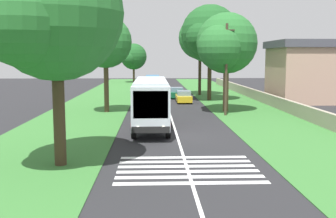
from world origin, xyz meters
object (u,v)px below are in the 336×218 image
roadside_tree_left_1 (53,18)px  roadside_tree_right_0 (225,45)px  roadside_tree_left_2 (133,57)px  utility_pole (226,68)px  coach_bus (151,100)px  trailing_minibus_0 (153,82)px  trailing_car_0 (184,97)px  roadside_tree_left_0 (105,43)px  roadside_building (311,71)px  roadside_tree_right_2 (209,36)px  roadside_tree_right_1 (199,39)px  trailing_car_1 (177,93)px

roadside_tree_left_1 → roadside_tree_right_0: 22.97m
roadside_tree_left_2 → utility_pole: size_ratio=1.01×
roadside_tree_left_1 → roadside_tree_right_0: (19.65, -11.87, -0.67)m
coach_bus → trailing_minibus_0: (34.68, -0.12, -0.60)m
trailing_car_0 → utility_pole: (-11.32, -3.04, 3.74)m
roadside_tree_left_0 → roadside_building: size_ratio=0.97×
roadside_tree_left_0 → roadside_building: bearing=-70.0°
trailing_minibus_0 → roadside_tree_right_2: size_ratio=0.50×
roadside_tree_left_2 → roadside_tree_right_2: bearing=-163.5°
roadside_tree_left_0 → roadside_building: 25.83m
coach_bus → roadside_tree_right_0: size_ratio=1.14×
roadside_tree_right_1 → roadside_building: 16.49m
roadside_tree_right_0 → roadside_tree_left_2: bearing=13.0°
trailing_minibus_0 → roadside_tree_left_1: bearing=174.0°
trailing_car_0 → roadside_tree_left_0: (-8.42, 8.41, 6.11)m
roadside_tree_right_0 → roadside_tree_right_1: roadside_tree_right_1 is taller
roadside_tree_right_2 → trailing_car_0: bearing=127.1°
trailing_car_1 → roadside_tree_right_2: bearing=-128.9°
trailing_minibus_0 → roadside_building: roadside_building is taller
roadside_tree_left_2 → utility_pole: roadside_tree_left_2 is taller
trailing_minibus_0 → roadside_tree_right_1: 11.71m
roadside_tree_left_2 → roadside_tree_left_1: bearing=179.6°
coach_bus → trailing_car_1: bearing=-8.2°
coach_bus → roadside_tree_right_2: roadside_tree_right_2 is taller
roadside_tree_left_2 → roadside_tree_right_1: (-30.78, -10.96, 2.52)m
roadside_tree_left_2 → roadside_tree_right_0: 50.50m
roadside_tree_left_0 → roadside_tree_left_2: 49.11m
roadside_tree_right_1 → roadside_tree_right_0: bearing=-178.8°
roadside_tree_left_1 → roadside_building: size_ratio=1.10×
roadside_tree_left_1 → roadside_tree_right_1: bearing=-16.8°
roadside_tree_right_0 → trailing_minibus_0: bearing=15.6°
roadside_tree_left_1 → roadside_tree_right_2: 32.88m
trailing_car_0 → roadside_tree_right_0: roadside_tree_right_0 is taller
roadside_tree_right_1 → roadside_building: (-9.55, -12.75, -4.27)m
roadside_tree_left_0 → roadside_building: (8.77, -24.11, -3.00)m
roadside_tree_left_0 → roadside_tree_right_1: size_ratio=0.84×
trailing_minibus_0 → roadside_tree_right_2: 17.39m
roadside_tree_left_0 → utility_pole: size_ratio=1.12×
trailing_car_0 → roadside_building: size_ratio=0.44×
coach_bus → trailing_car_0: size_ratio=2.60×
trailing_minibus_0 → roadside_tree_right_1: (-7.06, -6.71, 6.50)m
trailing_minibus_0 → roadside_tree_left_0: bearing=169.6°
roadside_tree_left_2 → utility_pole: 53.16m
coach_bus → trailing_minibus_0: bearing=-0.2°
trailing_car_0 → roadside_building: roadside_building is taller
trailing_minibus_0 → utility_pole: 29.22m
roadside_tree_left_2 → roadside_tree_right_2: 39.90m
roadside_tree_left_1 → roadside_building: bearing=-40.3°
roadside_tree_right_1 → utility_pole: 21.52m
trailing_minibus_0 → roadside_tree_left_2: size_ratio=0.71×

